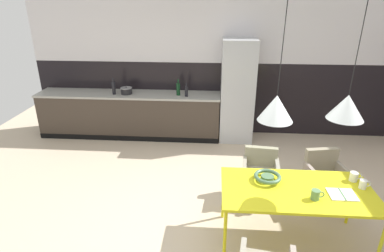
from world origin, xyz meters
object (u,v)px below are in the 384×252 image
at_px(armchair_near_window, 260,167).
at_px(pendant_lamp_over_table_near, 276,108).
at_px(armchair_facing_counter, 324,170).
at_px(mug_tall_blue, 363,184).
at_px(cooking_pot, 126,91).
at_px(bottle_oil_tall, 186,91).
at_px(open_book, 342,195).
at_px(bottle_spice_small, 114,88).
at_px(dining_table, 297,192).
at_px(mug_short_terracotta, 354,177).
at_px(refrigerator_column, 237,91).
at_px(bottle_wine_green, 178,89).
at_px(fruit_bowl, 267,177).
at_px(mug_white_ceramic, 316,195).
at_px(pendant_lamp_over_table_far, 347,107).

height_order(armchair_near_window, pendant_lamp_over_table_near, pendant_lamp_over_table_near).
distance_m(armchair_facing_counter, mug_tall_blue, 0.83).
bearing_deg(cooking_pot, bottle_oil_tall, -3.99).
distance_m(open_book, bottle_spice_small, 4.41).
height_order(dining_table, pendant_lamp_over_table_near, pendant_lamp_over_table_near).
height_order(mug_short_terracotta, bottle_spice_small, bottle_spice_small).
distance_m(refrigerator_column, bottle_wine_green, 1.13).
relative_size(fruit_bowl, pendant_lamp_over_table_near, 0.23).
bearing_deg(open_book, armchair_facing_counter, 81.43).
bearing_deg(armchair_facing_counter, refrigerator_column, -72.68).
bearing_deg(refrigerator_column, bottle_oil_tall, -172.98).
xyz_separation_m(armchair_near_window, open_book, (0.71, -0.98, 0.26)).
distance_m(mug_short_terracotta, mug_white_ceramic, 0.66).
distance_m(armchair_near_window, bottle_oil_tall, 2.27).
bearing_deg(mug_white_ceramic, cooking_pot, 132.78).
distance_m(mug_tall_blue, bottle_wine_green, 3.63).
height_order(dining_table, fruit_bowl, fruit_bowl).
bearing_deg(refrigerator_column, armchair_facing_counter, -62.13).
xyz_separation_m(armchair_facing_counter, fruit_bowl, (-0.89, -0.69, 0.29)).
relative_size(mug_short_terracotta, mug_white_ceramic, 1.01).
distance_m(armchair_facing_counter, bottle_wine_green, 3.02).
xyz_separation_m(cooking_pot, pendant_lamp_over_table_far, (2.98, -2.88, 0.73)).
bearing_deg(pendant_lamp_over_table_far, refrigerator_column, 105.76).
xyz_separation_m(cooking_pot, bottle_spice_small, (-0.23, -0.05, 0.07)).
bearing_deg(dining_table, fruit_bowl, 154.01).
distance_m(armchair_facing_counter, cooking_pot, 3.83).
relative_size(fruit_bowl, mug_short_terracotta, 2.24).
bearing_deg(dining_table, mug_short_terracotta, 18.03).
height_order(armchair_near_window, fruit_bowl, fruit_bowl).
relative_size(armchair_near_window, armchair_facing_counter, 0.94).
distance_m(mug_tall_blue, bottle_spice_small, 4.52).
bearing_deg(open_book, bottle_spice_small, 139.24).
xyz_separation_m(armchair_near_window, mug_short_terracotta, (0.94, -0.68, 0.31)).
bearing_deg(mug_short_terracotta, bottle_spice_small, 144.12).
distance_m(dining_table, bottle_spice_small, 4.03).
height_order(open_book, mug_short_terracotta, mug_short_terracotta).
distance_m(mug_white_ceramic, mug_tall_blue, 0.63).
height_order(fruit_bowl, mug_white_ceramic, mug_white_ceramic).
distance_m(armchair_facing_counter, bottle_spice_small, 4.02).
distance_m(mug_tall_blue, bottle_oil_tall, 3.47).
bearing_deg(bottle_oil_tall, pendant_lamp_over_table_near, -67.80).
distance_m(dining_table, mug_tall_blue, 0.73).
height_order(refrigerator_column, mug_white_ceramic, refrigerator_column).
height_order(fruit_bowl, bottle_wine_green, bottle_wine_green).
distance_m(refrigerator_column, mug_tall_blue, 3.07).
height_order(armchair_facing_counter, bottle_spice_small, bottle_spice_small).
relative_size(refrigerator_column, bottle_oil_tall, 7.38).
relative_size(dining_table, mug_short_terracotta, 12.01).
relative_size(dining_table, fruit_bowl, 5.36).
distance_m(armchair_near_window, fruit_bowl, 0.81).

